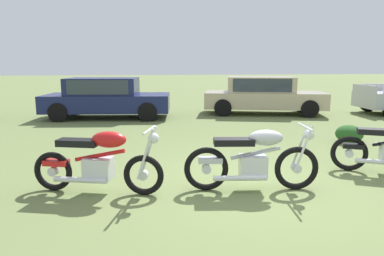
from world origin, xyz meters
The scene contains 6 objects.
ground_plane centered at (0.00, 0.00, 0.00)m, with size 120.00×120.00×0.00m, color olive.
motorcycle_red centered at (-2.40, -0.02, 0.48)m, with size 1.96×0.86×1.02m.
motorcycle_silver centered at (-0.09, -0.23, 0.48)m, with size 2.05×0.64×1.02m.
car_navy centered at (-2.98, 7.70, 0.80)m, with size 4.57×2.35×1.43m.
car_beige centered at (2.92, 7.88, 0.80)m, with size 4.83×2.88×1.43m.
shrub_low centered at (3.30, 2.61, 0.22)m, with size 0.64×0.67×0.44m.
Camera 1 is at (-1.76, -5.19, 1.90)m, focal length 32.89 mm.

